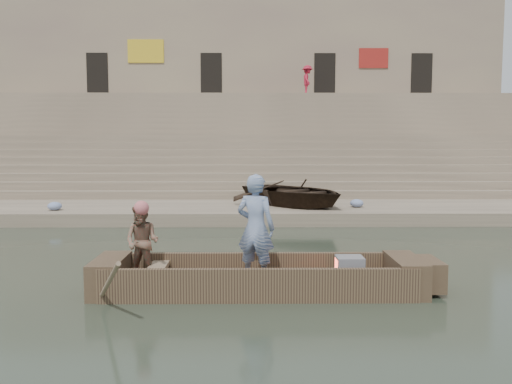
{
  "coord_description": "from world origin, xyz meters",
  "views": [
    {
      "loc": [
        0.41,
        -10.22,
        2.63
      ],
      "look_at": [
        0.54,
        2.51,
        1.4
      ],
      "focal_mm": 38.38,
      "sensor_mm": 36.0,
      "label": 1
    }
  ],
  "objects_px": {
    "main_rowboat": "(258,286)",
    "television": "(349,268)",
    "pedestrian": "(307,80)",
    "standing_man": "(256,228)",
    "beached_rowboat": "(294,192)",
    "rowing_man": "(142,242)"
  },
  "relations": [
    {
      "from": "rowing_man",
      "to": "beached_rowboat",
      "type": "height_order",
      "value": "rowing_man"
    },
    {
      "from": "standing_man",
      "to": "rowing_man",
      "type": "relative_size",
      "value": 1.42
    },
    {
      "from": "main_rowboat",
      "to": "pedestrian",
      "type": "distance_m",
      "value": 24.46
    },
    {
      "from": "beached_rowboat",
      "to": "main_rowboat",
      "type": "bearing_deg",
      "value": -136.05
    },
    {
      "from": "rowing_man",
      "to": "television",
      "type": "bearing_deg",
      "value": 15.16
    },
    {
      "from": "beached_rowboat",
      "to": "standing_man",
      "type": "bearing_deg",
      "value": -136.23
    },
    {
      "from": "television",
      "to": "beached_rowboat",
      "type": "height_order",
      "value": "beached_rowboat"
    },
    {
      "from": "standing_man",
      "to": "beached_rowboat",
      "type": "height_order",
      "value": "standing_man"
    },
    {
      "from": "main_rowboat",
      "to": "television",
      "type": "distance_m",
      "value": 1.6
    },
    {
      "from": "standing_man",
      "to": "rowing_man",
      "type": "distance_m",
      "value": 1.98
    },
    {
      "from": "main_rowboat",
      "to": "television",
      "type": "relative_size",
      "value": 10.87
    },
    {
      "from": "pedestrian",
      "to": "television",
      "type": "bearing_deg",
      "value": 176.86
    },
    {
      "from": "main_rowboat",
      "to": "standing_man",
      "type": "xyz_separation_m",
      "value": [
        -0.04,
        -0.08,
        1.03
      ]
    },
    {
      "from": "standing_man",
      "to": "pedestrian",
      "type": "height_order",
      "value": "pedestrian"
    },
    {
      "from": "beached_rowboat",
      "to": "pedestrian",
      "type": "relative_size",
      "value": 2.41
    },
    {
      "from": "beached_rowboat",
      "to": "television",
      "type": "bearing_deg",
      "value": -126.25
    },
    {
      "from": "television",
      "to": "pedestrian",
      "type": "relative_size",
      "value": 0.26
    },
    {
      "from": "beached_rowboat",
      "to": "pedestrian",
      "type": "bearing_deg",
      "value": 44.62
    },
    {
      "from": "pedestrian",
      "to": "standing_man",
      "type": "bearing_deg",
      "value": 173.01
    },
    {
      "from": "main_rowboat",
      "to": "beached_rowboat",
      "type": "bearing_deg",
      "value": 81.72
    },
    {
      "from": "rowing_man",
      "to": "beached_rowboat",
      "type": "xyz_separation_m",
      "value": [
        3.32,
        9.02,
        -0.03
      ]
    },
    {
      "from": "standing_man",
      "to": "main_rowboat",
      "type": "bearing_deg",
      "value": -95.67
    }
  ]
}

